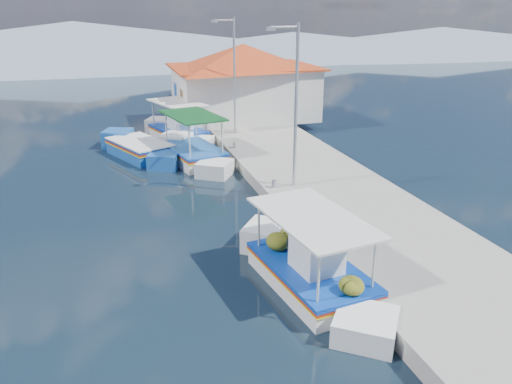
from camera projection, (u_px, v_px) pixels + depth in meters
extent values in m
plane|color=black|center=(185.00, 233.00, 16.59)|extent=(160.00, 160.00, 0.00)
cube|color=gray|center=(289.00, 160.00, 23.49)|extent=(5.00, 44.00, 0.50)
cylinder|color=#A5A8AD|center=(329.00, 238.00, 14.70)|extent=(0.20, 0.20, 0.30)
cylinder|color=#A5A8AD|center=(274.00, 184.00, 19.19)|extent=(0.20, 0.20, 0.30)
cylinder|color=#A5A8AD|center=(235.00, 145.00, 24.58)|extent=(0.20, 0.20, 0.30)
cylinder|color=#A5A8AD|center=(210.00, 120.00, 29.96)|extent=(0.20, 0.20, 0.30)
cube|color=white|center=(310.00, 280.00, 13.36)|extent=(2.42, 4.01, 0.83)
cube|color=white|center=(290.00, 236.00, 15.64)|extent=(1.93, 1.93, 0.91)
cube|color=white|center=(338.00, 336.00, 11.11)|extent=(1.88, 1.88, 0.78)
cube|color=#0B3699|center=(311.00, 267.00, 13.23)|extent=(2.49, 4.13, 0.05)
cube|color=#AE270E|center=(311.00, 270.00, 13.25)|extent=(2.49, 4.13, 0.04)
cube|color=yellow|center=(311.00, 272.00, 13.27)|extent=(2.49, 4.13, 0.03)
cube|color=#0B3699|center=(311.00, 265.00, 13.20)|extent=(2.51, 4.10, 0.04)
cube|color=brown|center=(311.00, 266.00, 13.21)|extent=(2.26, 3.91, 0.04)
cube|color=white|center=(314.00, 254.00, 12.80)|extent=(1.20, 1.27, 0.96)
cube|color=silver|center=(315.00, 237.00, 12.63)|extent=(1.31, 1.37, 0.05)
cylinder|color=beige|center=(271.00, 220.00, 14.33)|extent=(0.06, 0.06, 1.39)
cylinder|color=beige|center=(323.00, 216.00, 14.55)|extent=(0.06, 0.06, 1.39)
cylinder|color=beige|center=(297.00, 275.00, 11.39)|extent=(0.06, 0.06, 1.39)
cylinder|color=beige|center=(362.00, 270.00, 11.61)|extent=(0.06, 0.06, 1.39)
cube|color=silver|center=(313.00, 217.00, 12.73)|extent=(2.52, 4.02, 0.06)
ellipsoid|color=#464E14|center=(288.00, 239.00, 14.21)|extent=(0.66, 0.73, 0.50)
ellipsoid|color=#464E14|center=(305.00, 232.00, 14.71)|extent=(0.56, 0.61, 0.42)
ellipsoid|color=#464E14|center=(336.00, 289.00, 11.71)|extent=(0.59, 0.65, 0.44)
sphere|color=red|center=(338.00, 233.00, 13.60)|extent=(0.35, 0.35, 0.35)
cube|color=white|center=(194.00, 158.00, 24.03)|extent=(2.68, 3.98, 0.93)
cube|color=white|center=(196.00, 142.00, 26.28)|extent=(1.95, 1.95, 1.03)
cube|color=white|center=(192.00, 173.00, 21.81)|extent=(1.90, 1.90, 0.88)
cube|color=#0B3699|center=(194.00, 149.00, 23.88)|extent=(2.77, 4.10, 0.06)
cube|color=#AE270E|center=(194.00, 150.00, 23.91)|extent=(2.77, 4.10, 0.05)
cube|color=yellow|center=(194.00, 152.00, 23.93)|extent=(2.77, 4.10, 0.04)
cube|color=#1A519F|center=(194.00, 147.00, 23.86)|extent=(2.78, 4.07, 0.05)
cube|color=brown|center=(194.00, 148.00, 23.87)|extent=(2.52, 3.87, 0.05)
cylinder|color=beige|center=(178.00, 125.00, 24.97)|extent=(0.07, 0.07, 1.57)
cylinder|color=beige|center=(210.00, 124.00, 25.09)|extent=(0.07, 0.07, 1.57)
cylinder|color=beige|center=(174.00, 140.00, 22.10)|extent=(0.07, 0.07, 1.57)
cylinder|color=beige|center=(209.00, 140.00, 22.22)|extent=(0.07, 0.07, 1.57)
cube|color=#0D431B|center=(192.00, 115.00, 23.32)|extent=(2.78, 4.00, 0.07)
cube|color=#1A519F|center=(140.00, 152.00, 24.85)|extent=(3.17, 4.05, 1.00)
cube|color=#1A519F|center=(155.00, 138.00, 27.05)|extent=(1.77, 1.77, 1.11)
cube|color=#1A519F|center=(123.00, 166.00, 22.68)|extent=(1.72, 1.72, 0.95)
cube|color=#0B3699|center=(140.00, 143.00, 24.69)|extent=(3.26, 4.17, 0.06)
cube|color=#AE270E|center=(140.00, 145.00, 24.72)|extent=(3.26, 4.17, 0.05)
cube|color=yellow|center=(140.00, 146.00, 24.75)|extent=(3.26, 4.17, 0.04)
cube|color=white|center=(139.00, 142.00, 24.66)|extent=(3.27, 4.15, 0.05)
cube|color=brown|center=(139.00, 142.00, 24.68)|extent=(3.00, 3.93, 0.05)
cube|color=white|center=(179.00, 136.00, 28.03)|extent=(2.95, 4.06, 0.86)
cube|color=white|center=(186.00, 125.00, 30.27)|extent=(1.84, 1.84, 0.95)
cube|color=white|center=(171.00, 147.00, 25.82)|extent=(1.79, 1.79, 0.81)
cube|color=#0B3699|center=(178.00, 129.00, 27.89)|extent=(3.04, 4.18, 0.05)
cube|color=#AE270E|center=(178.00, 131.00, 27.91)|extent=(3.04, 4.18, 0.05)
cube|color=yellow|center=(178.00, 132.00, 27.93)|extent=(3.04, 4.18, 0.04)
cube|color=#0B3699|center=(178.00, 128.00, 27.87)|extent=(3.05, 4.15, 0.05)
cube|color=brown|center=(178.00, 129.00, 27.87)|extent=(2.78, 3.94, 0.05)
cube|color=white|center=(177.00, 121.00, 27.45)|extent=(1.36, 1.45, 1.00)
cube|color=silver|center=(176.00, 111.00, 27.27)|extent=(1.48, 1.56, 0.05)
cylinder|color=beige|center=(169.00, 110.00, 29.08)|extent=(0.06, 0.06, 1.45)
cylinder|color=beige|center=(195.00, 110.00, 29.04)|extent=(0.06, 0.06, 1.45)
cylinder|color=beige|center=(158.00, 122.00, 26.20)|extent=(0.06, 0.06, 1.45)
cylinder|color=beige|center=(187.00, 122.00, 26.17)|extent=(0.06, 0.06, 1.45)
cube|color=silver|center=(177.00, 103.00, 27.37)|extent=(3.04, 4.09, 0.06)
cube|color=silver|center=(244.00, 93.00, 31.04)|extent=(8.00, 6.00, 3.00)
cube|color=#B53F19|center=(244.00, 67.00, 30.50)|extent=(8.64, 6.48, 0.10)
pyramid|color=#B53F19|center=(243.00, 56.00, 30.27)|extent=(10.49, 10.49, 1.40)
cube|color=brown|center=(183.00, 107.00, 29.24)|extent=(0.06, 1.00, 2.00)
cube|color=#0B3699|center=(176.00, 90.00, 31.27)|extent=(0.06, 1.20, 0.90)
cylinder|color=#A5A8AD|center=(296.00, 108.00, 18.42)|extent=(0.12, 0.12, 6.00)
cylinder|color=#A5A8AD|center=(285.00, 27.00, 17.29)|extent=(1.00, 0.08, 0.08)
cube|color=#A5A8AD|center=(271.00, 29.00, 17.17)|extent=(0.30, 0.14, 0.14)
cylinder|color=#A5A8AD|center=(235.00, 77.00, 26.49)|extent=(0.12, 0.12, 6.00)
cylinder|color=#A5A8AD|center=(224.00, 20.00, 25.37)|extent=(1.00, 0.08, 0.08)
cube|color=#A5A8AD|center=(214.00, 21.00, 25.25)|extent=(0.30, 0.14, 0.14)
cone|color=slate|center=(75.00, 44.00, 64.65)|extent=(96.00, 96.00, 5.50)
cone|color=slate|center=(293.00, 45.00, 73.07)|extent=(76.80, 76.80, 3.80)
cone|color=slate|center=(441.00, 41.00, 79.77)|extent=(89.60, 89.60, 4.20)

